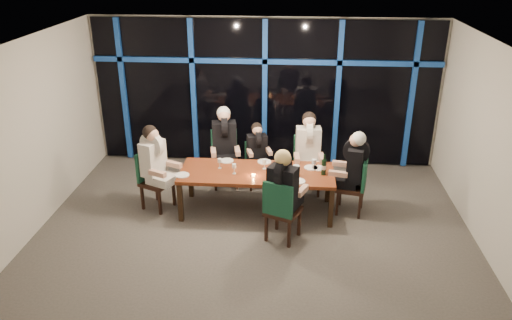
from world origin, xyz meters
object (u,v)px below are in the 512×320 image
object	(u,v)px
chair_far_mid	(256,162)
chair_near_mid	(281,208)
chair_end_left	(153,176)
diner_far_left	(224,136)
chair_far_right	(307,161)
diner_end_left	(155,156)
diner_near_mid	(284,182)
chair_far_left	(225,155)
diner_far_right	(308,142)
dining_table	(257,175)
diner_end_right	(353,161)
water_pitcher	(296,171)
chair_end_right	(357,183)
diner_far_mid	(257,146)
wine_bottle	(324,167)

from	to	relation	value
chair_far_mid	chair_near_mid	xyz separation A→B (m)	(0.52, -1.94, 0.10)
chair_end_left	diner_far_left	world-z (taller)	diner_far_left
chair_far_right	chair_end_left	xyz separation A→B (m)	(-2.68, -0.83, -0.01)
diner_end_left	diner_near_mid	distance (m)	2.36
chair_far_left	diner_near_mid	world-z (taller)	diner_near_mid
chair_far_left	chair_near_mid	distance (m)	2.27
chair_far_mid	diner_near_mid	xyz separation A→B (m)	(0.56, -1.86, 0.51)
diner_far_right	diner_end_left	size ratio (longest dim) A/B	1.02
chair_near_mid	diner_near_mid	distance (m)	0.42
dining_table	diner_end_right	world-z (taller)	diner_end_right
diner_far_right	water_pitcher	distance (m)	0.93
chair_far_right	chair_end_left	size ratio (longest dim) A/B	1.02
diner_end_right	diner_end_left	bearing A→B (deg)	-76.13
chair_near_mid	diner_far_left	xyz separation A→B (m)	(-1.11, 1.88, 0.43)
chair_far_right	chair_end_left	bearing A→B (deg)	-167.26
chair_far_right	chair_end_right	xyz separation A→B (m)	(0.82, -0.79, -0.03)
chair_far_left	chair_near_mid	xyz separation A→B (m)	(1.13, -1.97, -0.01)
diner_far_left	water_pitcher	xyz separation A→B (m)	(1.33, -1.07, -0.17)
chair_end_right	diner_far_left	world-z (taller)	diner_far_left
chair_far_right	diner_end_right	xyz separation A→B (m)	(0.74, -0.78, 0.37)
dining_table	chair_far_right	world-z (taller)	chair_far_right
diner_far_right	diner_end_left	bearing A→B (deg)	-167.86
diner_far_mid	diner_far_left	bearing A→B (deg)	162.59
chair_far_mid	chair_far_right	world-z (taller)	chair_far_right
diner_far_mid	wine_bottle	bearing A→B (deg)	-56.35
chair_near_mid	diner_far_right	world-z (taller)	diner_far_right
diner_far_right	chair_far_left	bearing A→B (deg)	165.97
chair_far_mid	diner_end_left	size ratio (longest dim) A/B	0.86
chair_near_mid	diner_end_right	distance (m)	1.60
diner_end_right	diner_near_mid	bearing A→B (deg)	-38.16
chair_far_left	diner_end_right	world-z (taller)	diner_end_right
diner_far_right	diner_end_right	world-z (taller)	diner_far_right
chair_near_mid	chair_far_right	bearing A→B (deg)	-80.37
diner_end_left	wine_bottle	distance (m)	2.85
diner_far_left	chair_end_left	bearing A→B (deg)	-152.64
chair_far_mid	diner_near_mid	distance (m)	2.01
diner_end_right	diner_far_left	bearing A→B (deg)	-98.42
diner_far_mid	diner_near_mid	xyz separation A→B (m)	(0.53, -1.79, 0.17)
chair_end_left	diner_far_right	distance (m)	2.82
chair_end_right	chair_far_left	bearing A→B (deg)	-99.84
chair_far_mid	water_pitcher	xyz separation A→B (m)	(0.74, -1.13, 0.36)
chair_end_left	diner_end_left	xyz separation A→B (m)	(0.08, -0.04, 0.41)
chair_far_left	diner_far_left	size ratio (longest dim) A/B	1.03
chair_far_left	water_pitcher	distance (m)	1.80
diner_end_left	diner_far_mid	bearing A→B (deg)	-35.46
wine_bottle	chair_far_mid	bearing A→B (deg)	139.12
diner_far_left	diner_far_mid	xyz separation A→B (m)	(0.61, -0.01, -0.18)
chair_end_right	diner_near_mid	size ratio (longest dim) A/B	0.99
chair_near_mid	chair_end_right	bearing A→B (deg)	-118.33
chair_far_left	chair_end_right	bearing A→B (deg)	-33.52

